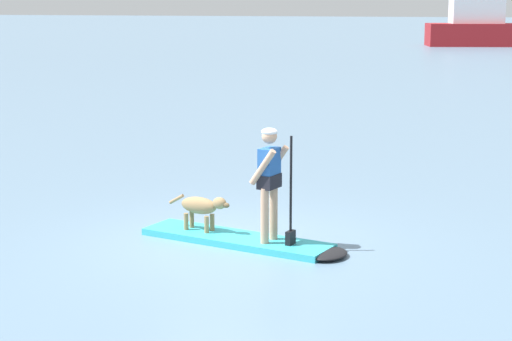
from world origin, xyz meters
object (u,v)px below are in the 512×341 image
object	(u,v)px
person_paddler	(270,177)
dog	(202,207)
paddleboard	(250,241)
moored_boat_far_port	(482,26)

from	to	relation	value
person_paddler	dog	bearing A→B (deg)	166.73
paddleboard	dog	distance (m)	0.94
moored_boat_far_port	paddleboard	bearing A→B (deg)	-90.56
paddleboard	dog	size ratio (longest dim) A/B	3.09
dog	moored_boat_far_port	bearing A→B (deg)	88.67
person_paddler	moored_boat_far_port	world-z (taller)	moored_boat_far_port
person_paddler	moored_boat_far_port	distance (m)	61.14
paddleboard	person_paddler	xyz separation A→B (m)	(0.34, -0.08, 1.00)
dog	paddleboard	bearing A→B (deg)	-13.27
person_paddler	dog	distance (m)	1.32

